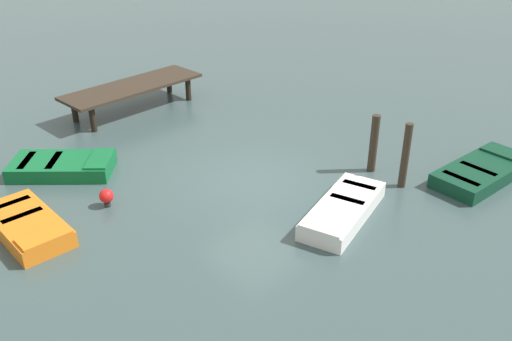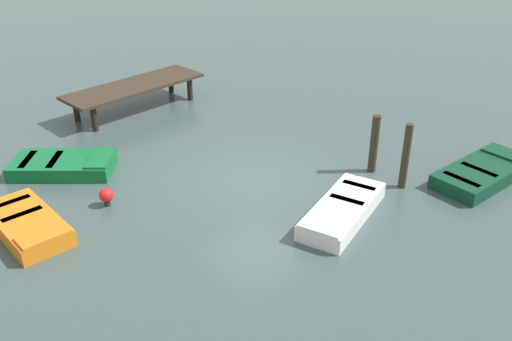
% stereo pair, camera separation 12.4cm
% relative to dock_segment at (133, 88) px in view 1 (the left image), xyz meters
% --- Properties ---
extents(ground_plane, '(80.00, 80.00, 0.00)m').
position_rel_dock_segment_xyz_m(ground_plane, '(-0.47, -6.80, -0.83)').
color(ground_plane, '#384C4C').
extents(dock_segment, '(5.10, 1.88, 0.95)m').
position_rel_dock_segment_xyz_m(dock_segment, '(0.00, 0.00, 0.00)').
color(dock_segment, '#33281E').
rests_on(dock_segment, ground_plane).
extents(rowboat_orange, '(1.27, 2.65, 0.46)m').
position_rel_dock_segment_xyz_m(rowboat_orange, '(-6.03, -4.95, -0.62)').
color(rowboat_orange, orange).
rests_on(rowboat_orange, ground_plane).
extents(rowboat_dark_green, '(3.15, 1.53, 0.46)m').
position_rel_dock_segment_xyz_m(rowboat_dark_green, '(4.19, -10.92, -0.62)').
color(rowboat_dark_green, '#0C3823').
rests_on(rowboat_dark_green, ground_plane).
extents(rowboat_green, '(2.98, 2.90, 0.46)m').
position_rel_dock_segment_xyz_m(rowboat_green, '(-4.04, -2.69, -0.62)').
color(rowboat_green, '#0F602D').
rests_on(rowboat_green, ground_plane).
extents(rowboat_white, '(3.19, 1.93, 0.46)m').
position_rel_dock_segment_xyz_m(rowboat_white, '(-0.17, -9.55, -0.62)').
color(rowboat_white, silver).
rests_on(rowboat_white, ground_plane).
extents(mooring_piling_far_right, '(0.20, 0.20, 1.82)m').
position_rel_dock_segment_xyz_m(mooring_piling_far_right, '(2.21, -9.66, 0.08)').
color(mooring_piling_far_right, '#33281E').
rests_on(mooring_piling_far_right, ground_plane).
extents(mooring_piling_far_left, '(0.23, 0.23, 1.68)m').
position_rel_dock_segment_xyz_m(mooring_piling_far_left, '(2.36, -8.55, 0.01)').
color(mooring_piling_far_left, '#33281E').
rests_on(mooring_piling_far_left, ground_plane).
extents(marker_buoy, '(0.36, 0.36, 0.48)m').
position_rel_dock_segment_xyz_m(marker_buoy, '(-4.07, -5.14, -0.55)').
color(marker_buoy, '#262626').
rests_on(marker_buoy, ground_plane).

